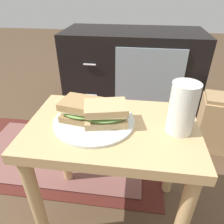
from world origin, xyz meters
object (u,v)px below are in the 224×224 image
object	(u,v)px
paper_bag	(216,123)
sandwich_front	(82,110)
tv_cabinet	(132,71)
sandwich_back	(106,113)
plate	(94,121)
beer_glass	(182,110)

from	to	relation	value
paper_bag	sandwich_front	bearing A→B (deg)	-142.14
tv_cabinet	sandwich_back	xyz separation A→B (m)	(-0.04, -0.94, 0.21)
tv_cabinet	plate	bearing A→B (deg)	-95.02
tv_cabinet	beer_glass	distance (m)	1.00
tv_cabinet	beer_glass	world-z (taller)	beer_glass
sandwich_back	beer_glass	xyz separation A→B (m)	(0.23, -0.01, 0.03)
sandwich_front	sandwich_back	size ratio (longest dim) A/B	0.93
paper_bag	beer_glass	bearing A→B (deg)	-122.66
sandwich_front	beer_glass	distance (m)	0.31
sandwich_front	beer_glass	bearing A→B (deg)	-2.92
tv_cabinet	sandwich_back	size ratio (longest dim) A/B	5.96
paper_bag	plate	bearing A→B (deg)	-140.05
plate	sandwich_back	world-z (taller)	sandwich_back
plate	paper_bag	distance (m)	0.84
sandwich_front	beer_glass	size ratio (longest dim) A/B	0.93
tv_cabinet	beer_glass	bearing A→B (deg)	-78.82
tv_cabinet	beer_glass	size ratio (longest dim) A/B	5.97
plate	sandwich_front	world-z (taller)	sandwich_front
sandwich_back	beer_glass	size ratio (longest dim) A/B	1.00
plate	sandwich_front	bearing A→B (deg)	173.84
sandwich_back	paper_bag	xyz separation A→B (m)	(0.56, 0.51, -0.34)
tv_cabinet	sandwich_front	bearing A→B (deg)	-97.52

